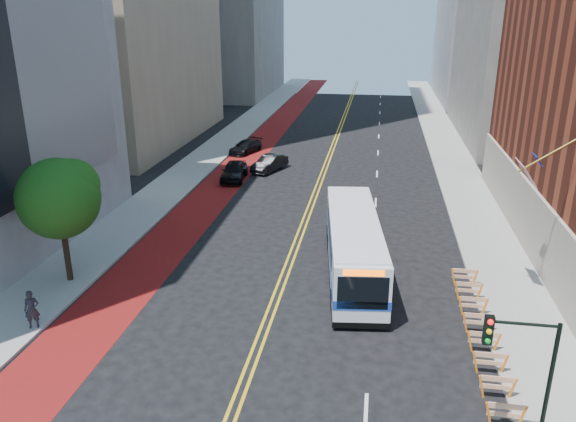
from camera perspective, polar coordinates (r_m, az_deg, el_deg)
The scene contains 15 objects.
ground at distance 23.99m, azimuth -3.89°, elevation -15.58°, with size 160.00×160.00×0.00m, color black.
sidewalk_left at distance 53.58m, azimuth -9.27°, elevation 4.61°, with size 4.00×140.00×0.15m, color gray.
sidewalk_right at distance 51.44m, azimuth 17.08°, elevation 3.34°, with size 4.00×140.00×0.15m, color gray.
bus_lane_paint at distance 52.51m, azimuth -5.21°, elevation 4.40°, with size 3.60×140.00×0.01m, color maroon.
center_line_inner at distance 51.17m, azimuth 3.44°, elevation 4.03°, with size 0.14×140.00×0.01m, color gold.
center_line_outer at distance 51.13m, azimuth 3.84°, elevation 4.01°, with size 0.14×140.00×0.01m, color gold.
lane_dashes at distance 58.67m, azimuth 9.13°, elevation 5.87°, with size 0.14×98.20×0.01m.
construction_barriers at distance 26.49m, azimuth 19.00°, elevation -11.29°, with size 1.42×10.91×1.00m.
street_tree at distance 31.01m, azimuth -22.17°, elevation 1.49°, with size 4.20×4.20×6.70m.
traffic_signal at distance 19.12m, azimuth 22.70°, elevation -14.01°, with size 2.21×0.34×5.07m.
transit_bus at distance 31.01m, azimuth 6.67°, elevation -3.40°, with size 4.03×12.27×3.31m.
car_a at distance 48.56m, azimuth -5.51°, elevation 4.09°, with size 1.90×4.71×1.61m, color black.
car_b at distance 51.15m, azimuth -1.89°, elevation 4.88°, with size 1.52×4.35×1.43m, color black.
car_c at distance 57.89m, azimuth -4.34°, elevation 6.52°, with size 1.78×4.39×1.27m, color black.
pedestrian at distance 28.32m, azimuth -24.58°, elevation -9.08°, with size 0.66×0.43×1.81m, color black.
Camera 1 is at (4.68, -19.01, 13.87)m, focal length 35.00 mm.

